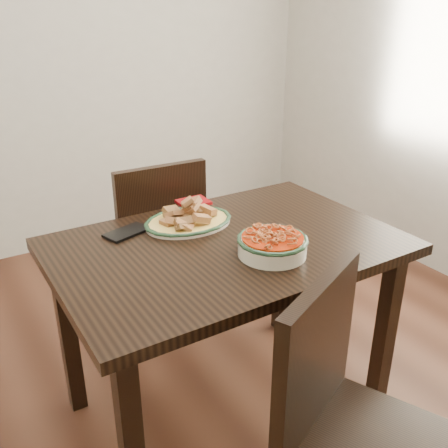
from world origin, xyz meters
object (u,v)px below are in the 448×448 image
dining_table (227,266)px  smartphone (127,232)px  fish_plate (188,214)px  chair_near (348,420)px  noodle_bowl (272,243)px  chair_far (155,239)px

dining_table → smartphone: size_ratio=7.41×
fish_plate → dining_table: bearing=-77.5°
dining_table → smartphone: smartphone is taller
chair_near → noodle_bowl: chair_near is taller
dining_table → chair_far: (0.00, 0.64, -0.15)m
dining_table → chair_far: size_ratio=1.35×
chair_near → fish_plate: 0.92m
fish_plate → noodle_bowl: fish_plate is taller
chair_far → noodle_bowl: size_ratio=3.71×
fish_plate → noodle_bowl: (0.12, -0.37, -0.00)m
dining_table → fish_plate: size_ratio=3.56×
dining_table → noodle_bowl: noodle_bowl is taller
smartphone → chair_far: bearing=37.3°
dining_table → chair_far: chair_far is taller
dining_table → chair_near: 0.68m
noodle_bowl → smartphone: 0.55m
chair_far → fish_plate: chair_far is taller
chair_near → smartphone: 0.98m
chair_near → dining_table: bearing=63.0°
chair_near → fish_plate: (-0.01, 0.87, 0.30)m
chair_far → fish_plate: (-0.05, -0.44, 0.30)m
fish_plate → chair_near: bearing=-89.1°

